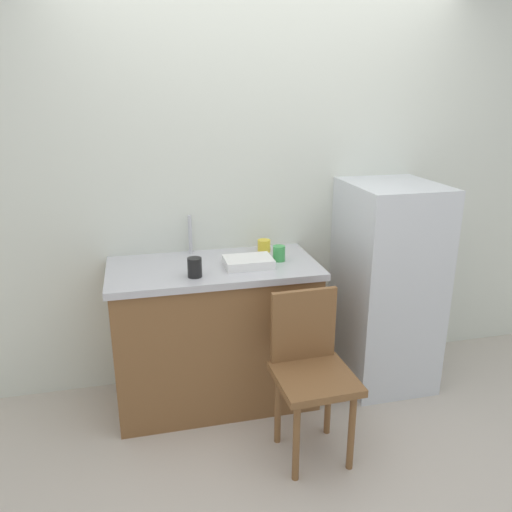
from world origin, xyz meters
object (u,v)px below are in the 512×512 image
(cup_black, at_px, (195,267))
(cup_yellow, at_px, (264,246))
(chair, at_px, (311,368))
(cup_green, at_px, (279,253))
(dish_tray, at_px, (248,262))
(refrigerator, at_px, (386,285))

(cup_black, distance_m, cup_yellow, 0.60)
(chair, xyz_separation_m, cup_green, (-0.01, 0.58, 0.45))
(dish_tray, relative_size, cup_yellow, 3.42)
(cup_black, bearing_deg, refrigerator, 7.37)
(chair, distance_m, cup_yellow, 0.90)
(chair, xyz_separation_m, cup_yellow, (-0.06, 0.78, 0.44))
(chair, xyz_separation_m, dish_tray, (-0.22, 0.53, 0.43))
(cup_black, bearing_deg, cup_green, 16.38)
(chair, relative_size, cup_black, 8.19)
(refrigerator, height_order, cup_yellow, refrigerator)
(cup_green, bearing_deg, refrigerator, 0.65)
(chair, height_order, cup_green, cup_green)
(chair, bearing_deg, cup_black, 139.96)
(cup_green, height_order, cup_black, cup_black)
(cup_green, bearing_deg, chair, -88.65)
(chair, bearing_deg, cup_yellow, 92.21)
(chair, relative_size, dish_tray, 3.18)
(cup_green, xyz_separation_m, cup_yellow, (-0.04, 0.20, -0.01))
(refrigerator, relative_size, chair, 1.51)
(refrigerator, distance_m, cup_black, 1.31)
(refrigerator, xyz_separation_m, cup_yellow, (-0.78, 0.19, 0.27))
(chair, height_order, dish_tray, dish_tray)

